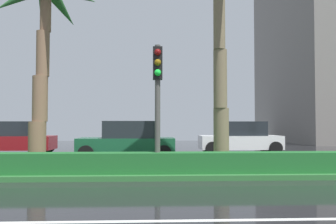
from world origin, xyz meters
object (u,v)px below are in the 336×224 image
(traffic_signal_median_right, at_px, (158,84))
(car_in_traffic_fourth, at_px, (241,138))
(car_in_traffic_second, at_px, (13,138))
(palm_tree_centre, at_px, (45,18))
(car_in_traffic_third, at_px, (128,141))

(traffic_signal_median_right, bearing_deg, car_in_traffic_fourth, 61.53)
(car_in_traffic_second, relative_size, car_in_traffic_fourth, 1.00)
(palm_tree_centre, relative_size, car_in_traffic_third, 1.54)
(palm_tree_centre, height_order, car_in_traffic_fourth, palm_tree_centre)
(car_in_traffic_second, xyz_separation_m, car_in_traffic_fourth, (12.09, -0.07, 0.00))
(car_in_traffic_fourth, bearing_deg, palm_tree_centre, 39.70)
(car_in_traffic_second, bearing_deg, palm_tree_centre, 117.81)
(palm_tree_centre, bearing_deg, traffic_signal_median_right, -22.02)
(palm_tree_centre, relative_size, traffic_signal_median_right, 1.75)
(car_in_traffic_second, relative_size, car_in_traffic_third, 1.00)
(car_in_traffic_fourth, bearing_deg, car_in_traffic_third, 25.88)
(car_in_traffic_second, distance_m, car_in_traffic_third, 6.87)
(car_in_traffic_fourth, bearing_deg, car_in_traffic_second, -0.35)
(traffic_signal_median_right, xyz_separation_m, car_in_traffic_fourth, (4.60, 8.49, -1.93))
(traffic_signal_median_right, distance_m, car_in_traffic_second, 11.54)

